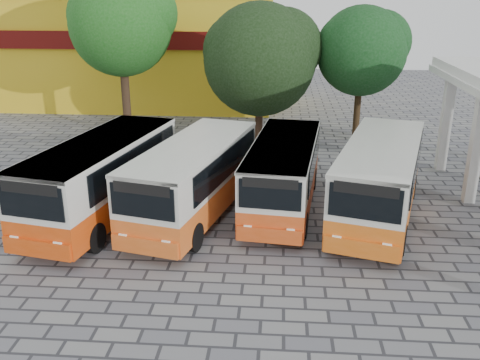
# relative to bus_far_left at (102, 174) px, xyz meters

# --- Properties ---
(ground) EXTENTS (90.00, 90.00, 0.00)m
(ground) POSITION_rel_bus_far_left_xyz_m (7.03, -3.42, -1.79)
(ground) COLOR slate
(ground) RESTS_ON ground
(shophouse_block) EXTENTS (20.40, 10.40, 8.30)m
(shophouse_block) POSITION_rel_bus_far_left_xyz_m (-3.97, 22.57, 2.37)
(shophouse_block) COLOR gold
(shophouse_block) RESTS_ON ground
(bus_far_left) EXTENTS (4.28, 9.00, 3.10)m
(bus_far_left) POSITION_rel_bus_far_left_xyz_m (0.00, 0.00, 0.00)
(bus_far_left) COLOR #D2400A
(bus_far_left) RESTS_ON ground
(bus_centre_left) EXTENTS (4.42, 8.75, 2.99)m
(bus_centre_left) POSITION_rel_bus_far_left_xyz_m (3.53, 0.27, -0.06)
(bus_centre_left) COLOR #DB5B1A
(bus_centre_left) RESTS_ON ground
(bus_centre_right) EXTENTS (3.30, 8.11, 2.84)m
(bus_centre_right) POSITION_rel_bus_far_left_xyz_m (6.99, 1.34, -0.15)
(bus_centre_right) COLOR #CF4714
(bus_centre_right) RESTS_ON ground
(bus_far_right) EXTENTS (4.84, 9.00, 3.06)m
(bus_far_right) POSITION_rel_bus_far_left_xyz_m (10.68, 0.63, -0.02)
(bus_far_right) COLOR orange
(bus_far_right) RESTS_ON ground
(tree_left) EXTENTS (6.26, 5.97, 9.55)m
(tree_left) POSITION_rel_bus_far_left_xyz_m (-2.45, 12.49, 4.96)
(tree_left) COLOR #432E1E
(tree_left) RESTS_ON ground
(tree_middle) EXTENTS (6.71, 6.39, 7.94)m
(tree_middle) POSITION_rel_bus_far_left_xyz_m (5.66, 11.70, 3.16)
(tree_middle) COLOR #432C1E
(tree_middle) RESTS_ON ground
(tree_right) EXTENTS (5.33, 5.07, 7.73)m
(tree_right) POSITION_rel_bus_far_left_xyz_m (11.39, 12.36, 3.56)
(tree_right) COLOR #3A2916
(tree_right) RESTS_ON ground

